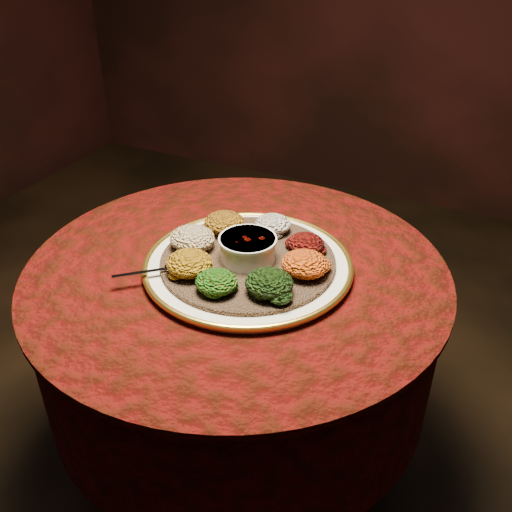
% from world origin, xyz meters
% --- Properties ---
extents(table, '(0.96, 0.96, 0.73)m').
position_xyz_m(table, '(0.00, 0.00, 0.55)').
color(table, black).
rests_on(table, ground).
extents(platter, '(0.49, 0.49, 0.02)m').
position_xyz_m(platter, '(0.03, 0.00, 0.75)').
color(platter, white).
rests_on(platter, table).
extents(injera, '(0.48, 0.48, 0.01)m').
position_xyz_m(injera, '(0.03, 0.00, 0.76)').
color(injera, brown).
rests_on(injera, platter).
extents(stew_bowl, '(0.13, 0.13, 0.05)m').
position_xyz_m(stew_bowl, '(0.03, 0.00, 0.79)').
color(stew_bowl, silver).
rests_on(stew_bowl, injera).
extents(spoon, '(0.13, 0.11, 0.01)m').
position_xyz_m(spoon, '(-0.10, -0.11, 0.77)').
color(spoon, silver).
rests_on(spoon, injera).
extents(portion_ayib, '(0.09, 0.08, 0.04)m').
position_xyz_m(portion_ayib, '(0.03, 0.14, 0.78)').
color(portion_ayib, silver).
rests_on(portion_ayib, injera).
extents(portion_kitfo, '(0.08, 0.08, 0.04)m').
position_xyz_m(portion_kitfo, '(0.13, 0.09, 0.78)').
color(portion_kitfo, black).
rests_on(portion_kitfo, injera).
extents(portion_tikil, '(0.10, 0.10, 0.05)m').
position_xyz_m(portion_tikil, '(0.16, -0.00, 0.79)').
color(portion_tikil, '#C07010').
rests_on(portion_tikil, injera).
extents(portion_gomen, '(0.10, 0.09, 0.05)m').
position_xyz_m(portion_gomen, '(0.12, -0.10, 0.79)').
color(portion_gomen, black).
rests_on(portion_gomen, injera).
extents(portion_mixveg, '(0.09, 0.08, 0.04)m').
position_xyz_m(portion_mixveg, '(0.02, -0.13, 0.78)').
color(portion_mixveg, '#972609').
rests_on(portion_mixveg, injera).
extents(portion_kik, '(0.10, 0.10, 0.05)m').
position_xyz_m(portion_kik, '(-0.06, -0.10, 0.79)').
color(portion_kik, '#A8710E').
rests_on(portion_kik, injera).
extents(portion_timatim, '(0.10, 0.10, 0.05)m').
position_xyz_m(portion_timatim, '(-0.10, -0.01, 0.79)').
color(portion_timatim, '#760807').
rests_on(portion_timatim, injera).
extents(portion_shiro, '(0.10, 0.09, 0.05)m').
position_xyz_m(portion_shiro, '(-0.07, 0.09, 0.79)').
color(portion_shiro, '#8B5710').
rests_on(portion_shiro, injera).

